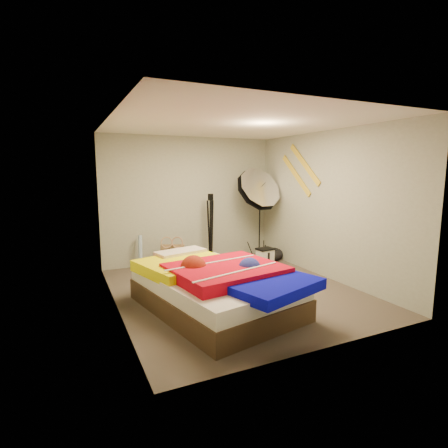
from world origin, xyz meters
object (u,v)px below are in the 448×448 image
tote_bag (173,256)px  camera_tripod (211,224)px  duffel_bag (273,256)px  photo_umbrella (257,191)px  camera_case (265,257)px  wrapping_roll (140,252)px  bed (216,286)px

tote_bag → camera_tripod: size_ratio=0.32×
camera_tripod → duffel_bag: bearing=-18.3°
photo_umbrella → camera_tripod: size_ratio=1.44×
tote_bag → camera_case: 1.80m
camera_tripod → photo_umbrella: bearing=-9.5°
tote_bag → wrapping_roll: bearing=-170.8°
camera_case → camera_tripod: 1.26m
wrapping_roll → bed: bearing=-77.7°
duffel_bag → camera_tripod: (-1.22, 0.40, 0.68)m
duffel_bag → photo_umbrella: 1.37m
wrapping_roll → bed: wrapping_roll is taller
bed → duffel_bag: bearing=41.0°
duffel_bag → tote_bag: bearing=147.3°
wrapping_roll → camera_case: 2.40m
tote_bag → camera_case: tote_bag is taller
tote_bag → photo_umbrella: bearing=17.7°
bed → photo_umbrella: 2.96m
bed → photo_umbrella: (1.82, 2.05, 1.12)m
duffel_bag → bed: (-2.08, -1.81, 0.20)m
tote_bag → camera_case: (1.71, -0.57, -0.07)m
wrapping_roll → camera_tripod: size_ratio=0.46×
tote_bag → duffel_bag: 2.05m
tote_bag → wrapping_roll: 0.61m
camera_case → bed: 2.42m
tote_bag → duffel_bag: (2.01, -0.40, -0.11)m
camera_case → camera_tripod: size_ratio=0.22×
camera_tripod → bed: bearing=-111.3°
wrapping_roll → bed: (0.51, -2.35, -0.00)m
tote_bag → bed: (-0.07, -2.21, 0.10)m
wrapping_roll → camera_tripod: 1.46m
wrapping_roll → camera_case: size_ratio=2.12×
bed → camera_case: bearing=42.7°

